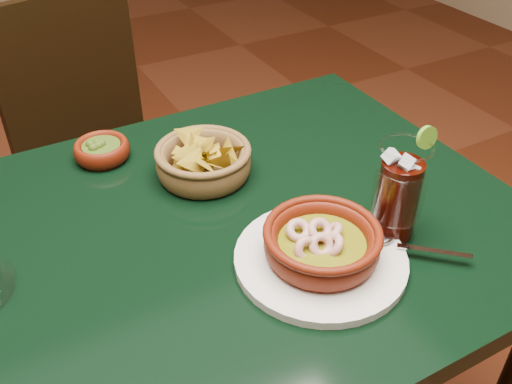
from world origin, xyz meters
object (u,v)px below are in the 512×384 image
dining_table (180,282)px  shrimp_plate (322,247)px  dining_chair (105,152)px  cola_drink (399,193)px  chip_basket (203,161)px

dining_table → shrimp_plate: 0.27m
dining_chair → cola_drink: 0.96m
dining_table → shrimp_plate: size_ratio=3.55×
dining_table → dining_chair: (0.06, 0.71, -0.14)m
shrimp_plate → dining_chair: bearing=97.9°
chip_basket → shrimp_plate: bearing=-79.2°
dining_table → cola_drink: bearing=-26.4°
dining_table → chip_basket: chip_basket is taller
dining_table → cola_drink: 0.40m
shrimp_plate → chip_basket: size_ratio=1.60×
dining_chair → chip_basket: dining_chair is taller
dining_table → shrimp_plate: bearing=-42.1°
dining_chair → chip_basket: size_ratio=4.36×
chip_basket → dining_table: bearing=-129.4°
dining_table → cola_drink: (0.32, -0.16, 0.18)m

